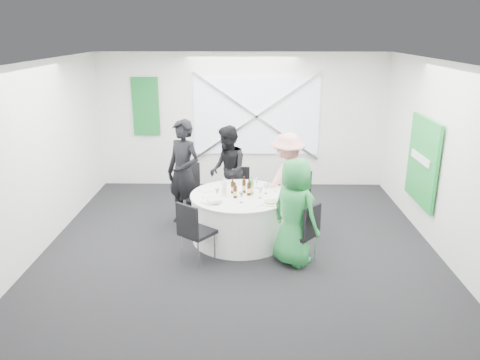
{
  "coord_description": "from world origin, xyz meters",
  "views": [
    {
      "loc": [
        0.1,
        -6.7,
        3.24
      ],
      "look_at": [
        0.0,
        0.2,
        1.0
      ],
      "focal_mm": 35.0,
      "sensor_mm": 36.0,
      "label": 1
    }
  ],
  "objects_px": {
    "chair_front_left": "(193,228)",
    "person_woman_green": "(294,212)",
    "banquet_table": "(240,217)",
    "chair_back_right": "(296,193)",
    "person_man_back": "(228,171)",
    "chair_front_right": "(305,229)",
    "clear_water_bottle": "(224,189)",
    "chair_back": "(239,188)",
    "green_water_bottle": "(251,187)",
    "person_man_back_left": "(184,173)",
    "person_woman_pink": "(287,180)",
    "chair_back_left": "(195,190)"
  },
  "relations": [
    {
      "from": "clear_water_bottle",
      "to": "green_water_bottle",
      "type": "bearing_deg",
      "value": 9.96
    },
    {
      "from": "person_man_back",
      "to": "chair_back_right",
      "type": "bearing_deg",
      "value": 53.21
    },
    {
      "from": "chair_back",
      "to": "person_man_back_left",
      "type": "xyz_separation_m",
      "value": [
        -0.94,
        -0.43,
        0.41
      ]
    },
    {
      "from": "banquet_table",
      "to": "chair_back",
      "type": "xyz_separation_m",
      "value": [
        -0.03,
        1.08,
        0.12
      ]
    },
    {
      "from": "banquet_table",
      "to": "chair_front_left",
      "type": "distance_m",
      "value": 1.07
    },
    {
      "from": "chair_back_right",
      "to": "banquet_table",
      "type": "bearing_deg",
      "value": -90.0
    },
    {
      "from": "person_man_back",
      "to": "green_water_bottle",
      "type": "distance_m",
      "value": 1.18
    },
    {
      "from": "clear_water_bottle",
      "to": "chair_back_left",
      "type": "bearing_deg",
      "value": 126.05
    },
    {
      "from": "banquet_table",
      "to": "clear_water_bottle",
      "type": "distance_m",
      "value": 0.55
    },
    {
      "from": "chair_back",
      "to": "green_water_bottle",
      "type": "bearing_deg",
      "value": -80.51
    },
    {
      "from": "person_woman_green",
      "to": "chair_front_right",
      "type": "bearing_deg",
      "value": -142.31
    },
    {
      "from": "banquet_table",
      "to": "chair_back_right",
      "type": "distance_m",
      "value": 1.13
    },
    {
      "from": "person_woman_pink",
      "to": "clear_water_bottle",
      "type": "height_order",
      "value": "person_woman_pink"
    },
    {
      "from": "chair_front_left",
      "to": "person_man_back",
      "type": "distance_m",
      "value": 2.02
    },
    {
      "from": "chair_back",
      "to": "chair_front_right",
      "type": "xyz_separation_m",
      "value": [
        0.96,
        -1.88,
        0.03
      ]
    },
    {
      "from": "person_woman_green",
      "to": "green_water_bottle",
      "type": "bearing_deg",
      "value": -8.17
    },
    {
      "from": "chair_front_left",
      "to": "person_woman_green",
      "type": "relative_size",
      "value": 0.6
    },
    {
      "from": "chair_front_right",
      "to": "person_man_back_left",
      "type": "distance_m",
      "value": 2.42
    },
    {
      "from": "person_woman_green",
      "to": "clear_water_bottle",
      "type": "relative_size",
      "value": 5.51
    },
    {
      "from": "chair_front_left",
      "to": "person_woman_green",
      "type": "xyz_separation_m",
      "value": [
        1.43,
        0.05,
        0.24
      ]
    },
    {
      "from": "chair_back",
      "to": "chair_front_right",
      "type": "relative_size",
      "value": 0.95
    },
    {
      "from": "banquet_table",
      "to": "chair_front_left",
      "type": "relative_size",
      "value": 1.67
    },
    {
      "from": "chair_front_right",
      "to": "person_woman_pink",
      "type": "xyz_separation_m",
      "value": [
        -0.15,
        1.42,
        0.28
      ]
    },
    {
      "from": "chair_front_left",
      "to": "chair_front_right",
      "type": "bearing_deg",
      "value": -140.95
    },
    {
      "from": "chair_front_right",
      "to": "green_water_bottle",
      "type": "distance_m",
      "value": 1.17
    },
    {
      "from": "person_woman_green",
      "to": "clear_water_bottle",
      "type": "distance_m",
      "value": 1.26
    },
    {
      "from": "chair_back_right",
      "to": "person_man_back",
      "type": "distance_m",
      "value": 1.32
    },
    {
      "from": "chair_back_right",
      "to": "person_woman_green",
      "type": "relative_size",
      "value": 0.64
    },
    {
      "from": "chair_front_left",
      "to": "chair_back_left",
      "type": "bearing_deg",
      "value": -46.91
    },
    {
      "from": "banquet_table",
      "to": "chair_back",
      "type": "distance_m",
      "value": 1.09
    },
    {
      "from": "person_woman_pink",
      "to": "green_water_bottle",
      "type": "distance_m",
      "value": 0.85
    },
    {
      "from": "chair_back",
      "to": "clear_water_bottle",
      "type": "bearing_deg",
      "value": -102.44
    },
    {
      "from": "chair_front_right",
      "to": "chair_front_left",
      "type": "bearing_deg",
      "value": -48.27
    },
    {
      "from": "person_man_back_left",
      "to": "clear_water_bottle",
      "type": "distance_m",
      "value": 1.01
    },
    {
      "from": "banquet_table",
      "to": "chair_back_right",
      "type": "relative_size",
      "value": 1.56
    },
    {
      "from": "banquet_table",
      "to": "person_woman_green",
      "type": "height_order",
      "value": "person_woman_green"
    },
    {
      "from": "person_man_back_left",
      "to": "clear_water_bottle",
      "type": "xyz_separation_m",
      "value": [
        0.72,
        -0.7,
        -0.04
      ]
    },
    {
      "from": "chair_front_left",
      "to": "green_water_bottle",
      "type": "height_order",
      "value": "green_water_bottle"
    },
    {
      "from": "chair_front_left",
      "to": "person_woman_green",
      "type": "height_order",
      "value": "person_woman_green"
    },
    {
      "from": "banquet_table",
      "to": "green_water_bottle",
      "type": "xyz_separation_m",
      "value": [
        0.18,
        0.03,
        0.49
      ]
    },
    {
      "from": "person_man_back_left",
      "to": "person_woman_pink",
      "type": "relative_size",
      "value": 1.13
    },
    {
      "from": "person_man_back_left",
      "to": "person_man_back",
      "type": "xyz_separation_m",
      "value": [
        0.73,
        0.48,
        -0.1
      ]
    },
    {
      "from": "person_woman_pink",
      "to": "person_man_back_left",
      "type": "bearing_deg",
      "value": -39.46
    },
    {
      "from": "person_man_back",
      "to": "person_woman_pink",
      "type": "xyz_separation_m",
      "value": [
        1.02,
        -0.51,
        -0.0
      ]
    },
    {
      "from": "person_man_back_left",
      "to": "person_man_back",
      "type": "distance_m",
      "value": 0.88
    },
    {
      "from": "clear_water_bottle",
      "to": "chair_front_left",
      "type": "bearing_deg",
      "value": -117.27
    },
    {
      "from": "chair_front_right",
      "to": "green_water_bottle",
      "type": "relative_size",
      "value": 3.08
    },
    {
      "from": "chair_back",
      "to": "chair_front_right",
      "type": "height_order",
      "value": "chair_front_right"
    },
    {
      "from": "chair_back_right",
      "to": "person_man_back_left",
      "type": "distance_m",
      "value": 1.94
    },
    {
      "from": "chair_back_right",
      "to": "person_woman_pink",
      "type": "distance_m",
      "value": 0.27
    }
  ]
}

